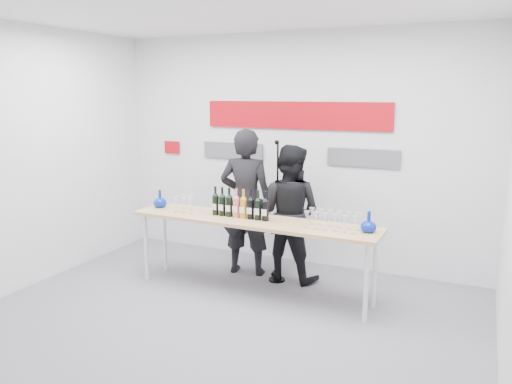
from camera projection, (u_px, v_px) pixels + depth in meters
ground at (224, 319)px, 5.02m from camera, size 5.00×5.00×0.00m
back_wall at (295, 150)px, 6.51m from camera, size 5.00×0.04×3.00m
signage at (291, 126)px, 6.44m from camera, size 3.38×0.02×0.79m
tasting_table at (252, 225)px, 5.54m from camera, size 2.87×0.62×0.86m
wine_bottles at (240, 203)px, 5.57m from camera, size 0.71×0.09×0.33m
decanter_left at (160, 199)px, 6.09m from camera, size 0.16×0.16×0.21m
decanter_right at (369, 222)px, 5.00m from camera, size 0.16×0.16×0.21m
glasses_left at (185, 204)px, 5.86m from camera, size 0.26×0.23×0.18m
glasses_right at (332, 220)px, 5.12m from camera, size 0.57×0.23×0.18m
presenter_left at (246, 202)px, 6.14m from camera, size 0.72×0.53×1.82m
presenter_right at (289, 213)px, 5.97m from camera, size 0.83×0.67×1.64m
mic_stand at (277, 239)px, 5.94m from camera, size 0.20×0.20×1.71m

